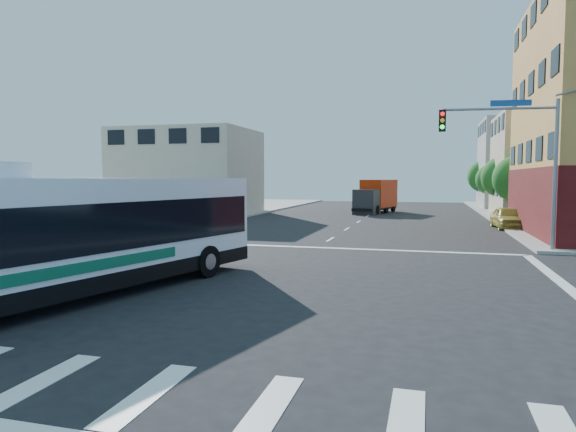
# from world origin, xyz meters

# --- Properties ---
(ground) EXTENTS (120.00, 120.00, 0.00)m
(ground) POSITION_xyz_m (0.00, 0.00, 0.00)
(ground) COLOR black
(ground) RESTS_ON ground
(sidewalk_nw) EXTENTS (50.00, 50.00, 0.15)m
(sidewalk_nw) POSITION_xyz_m (-35.00, 35.00, 0.07)
(sidewalk_nw) COLOR #99958E
(sidewalk_nw) RESTS_ON ground
(building_east_near) EXTENTS (12.06, 10.06, 9.00)m
(building_east_near) POSITION_xyz_m (16.98, 33.98, 4.51)
(building_east_near) COLOR beige
(building_east_near) RESTS_ON ground
(building_east_far) EXTENTS (12.06, 10.06, 10.00)m
(building_east_far) POSITION_xyz_m (16.98, 47.98, 5.01)
(building_east_far) COLOR gray
(building_east_far) RESTS_ON ground
(building_west) EXTENTS (12.06, 10.06, 8.00)m
(building_west) POSITION_xyz_m (-17.02, 29.98, 4.01)
(building_west) COLOR beige
(building_west) RESTS_ON ground
(signal_mast_ne) EXTENTS (7.91, 1.13, 8.07)m
(signal_mast_ne) POSITION_xyz_m (9.08, 10.62, 4.98)
(signal_mast_ne) COLOR gray
(signal_mast_ne) RESTS_ON ground
(street_tree_a) EXTENTS (3.60, 3.60, 5.53)m
(street_tree_a) POSITION_xyz_m (11.90, 27.92, 3.59)
(street_tree_a) COLOR #3B2815
(street_tree_a) RESTS_ON ground
(street_tree_b) EXTENTS (3.80, 3.80, 5.79)m
(street_tree_b) POSITION_xyz_m (11.90, 35.92, 3.75)
(street_tree_b) COLOR #3B2815
(street_tree_b) RESTS_ON ground
(street_tree_c) EXTENTS (3.40, 3.40, 5.29)m
(street_tree_c) POSITION_xyz_m (11.90, 43.92, 3.46)
(street_tree_c) COLOR #3B2815
(street_tree_c) RESTS_ON ground
(street_tree_d) EXTENTS (4.00, 4.00, 6.03)m
(street_tree_d) POSITION_xyz_m (11.90, 51.92, 3.88)
(street_tree_d) COLOR #3B2815
(street_tree_d) RESTS_ON ground
(transit_bus) EXTENTS (5.91, 13.13, 3.81)m
(transit_bus) POSITION_xyz_m (-4.37, -2.55, 1.86)
(transit_bus) COLOR black
(transit_bus) RESTS_ON ground
(box_truck) EXTENTS (3.79, 7.51, 3.25)m
(box_truck) POSITION_xyz_m (0.28, 35.66, 1.58)
(box_truck) COLOR #242529
(box_truck) RESTS_ON ground
(parked_car) EXTENTS (2.06, 4.50, 1.50)m
(parked_car) POSITION_xyz_m (10.47, 22.30, 0.75)
(parked_car) COLOR gold
(parked_car) RESTS_ON ground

